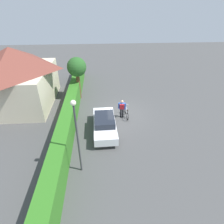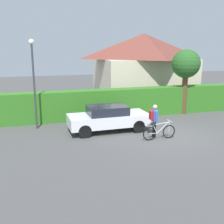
{
  "view_description": "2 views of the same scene",
  "coord_description": "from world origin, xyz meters",
  "px_view_note": "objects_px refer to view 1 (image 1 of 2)",
  "views": [
    {
      "loc": [
        -13.58,
        1.79,
        8.72
      ],
      "look_at": [
        -1.75,
        0.97,
        1.32
      ],
      "focal_mm": 29.16,
      "sensor_mm": 36.0,
      "label": 1
    },
    {
      "loc": [
        -6.13,
        -12.03,
        4.45
      ],
      "look_at": [
        -2.56,
        0.43,
        1.31
      ],
      "focal_mm": 44.67,
      "sensor_mm": 36.0,
      "label": 2
    }
  ],
  "objects_px": {
    "person_rider": "(122,107)",
    "street_lamp": "(77,130)",
    "parked_car_near": "(105,124)",
    "tree_kerbside": "(77,68)",
    "bicycle": "(126,113)"
  },
  "relations": [
    {
      "from": "street_lamp",
      "to": "tree_kerbside",
      "type": "xyz_separation_m",
      "value": [
        9.43,
        0.86,
        0.15
      ]
    },
    {
      "from": "person_rider",
      "to": "bicycle",
      "type": "bearing_deg",
      "value": -74.33
    },
    {
      "from": "parked_car_near",
      "to": "person_rider",
      "type": "relative_size",
      "value": 2.59
    },
    {
      "from": "person_rider",
      "to": "street_lamp",
      "type": "xyz_separation_m",
      "value": [
        -5.53,
        3.05,
        2.03
      ]
    },
    {
      "from": "person_rider",
      "to": "street_lamp",
      "type": "distance_m",
      "value": 6.63
    },
    {
      "from": "parked_car_near",
      "to": "street_lamp",
      "type": "relative_size",
      "value": 0.89
    },
    {
      "from": "parked_car_near",
      "to": "street_lamp",
      "type": "distance_m",
      "value": 4.54
    },
    {
      "from": "parked_car_near",
      "to": "street_lamp",
      "type": "height_order",
      "value": "street_lamp"
    },
    {
      "from": "person_rider",
      "to": "tree_kerbside",
      "type": "distance_m",
      "value": 5.94
    },
    {
      "from": "street_lamp",
      "to": "bicycle",
      "type": "bearing_deg",
      "value": -31.51
    },
    {
      "from": "street_lamp",
      "to": "tree_kerbside",
      "type": "bearing_deg",
      "value": 5.22
    },
    {
      "from": "bicycle",
      "to": "street_lamp",
      "type": "bearing_deg",
      "value": 148.49
    },
    {
      "from": "parked_car_near",
      "to": "bicycle",
      "type": "distance_m",
      "value": 2.83
    },
    {
      "from": "parked_car_near",
      "to": "tree_kerbside",
      "type": "bearing_deg",
      "value": 22.2
    },
    {
      "from": "parked_car_near",
      "to": "tree_kerbside",
      "type": "height_order",
      "value": "tree_kerbside"
    }
  ]
}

